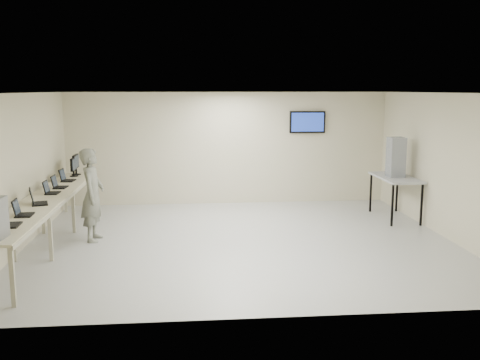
{
  "coord_description": "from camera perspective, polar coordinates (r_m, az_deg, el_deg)",
  "views": [
    {
      "loc": [
        -0.92,
        -9.83,
        2.86
      ],
      "look_at": [
        0.0,
        0.2,
        1.15
      ],
      "focal_mm": 40.0,
      "sensor_mm": 36.0,
      "label": 1
    }
  ],
  "objects": [
    {
      "name": "laptop_3",
      "position": [
        10.8,
        -19.62,
        -1.04
      ],
      "size": [
        0.27,
        0.33,
        0.25
      ],
      "rotation": [
        0.0,
        0.0,
        -0.03
      ],
      "color": "black",
      "rests_on": "workbench"
    },
    {
      "name": "monitor_far",
      "position": [
        12.97,
        -17.12,
        1.78
      ],
      "size": [
        0.21,
        0.47,
        0.47
      ],
      "color": "black",
      "rests_on": "workbench"
    },
    {
      "name": "room",
      "position": [
        10.04,
        0.26,
        1.33
      ],
      "size": [
        8.01,
        7.01,
        2.81
      ],
      "color": "#A5A6A0",
      "rests_on": "ground"
    },
    {
      "name": "monitor_near",
      "position": [
        12.73,
        -17.34,
        1.51
      ],
      "size": [
        0.19,
        0.43,
        0.43
      ],
      "color": "black",
      "rests_on": "workbench"
    },
    {
      "name": "side_table",
      "position": [
        12.37,
        16.27,
        0.02
      ],
      "size": [
        0.74,
        1.58,
        0.95
      ],
      "color": "#A3A5A7",
      "rests_on": "ground"
    },
    {
      "name": "laptop_1",
      "position": [
        9.08,
        -22.33,
        -3.13
      ],
      "size": [
        0.29,
        0.35,
        0.26
      ],
      "rotation": [
        0.0,
        0.0,
        0.06
      ],
      "color": "black",
      "rests_on": "workbench"
    },
    {
      "name": "laptop_2",
      "position": [
        9.88,
        -20.91,
        -2.02
      ],
      "size": [
        0.39,
        0.42,
        0.28
      ],
      "rotation": [
        0.0,
        0.0,
        0.28
      ],
      "color": "black",
      "rests_on": "workbench"
    },
    {
      "name": "laptop_5",
      "position": [
        12.15,
        -18.09,
        0.21
      ],
      "size": [
        0.31,
        0.36,
        0.27
      ],
      "rotation": [
        0.0,
        0.0,
        -0.08
      ],
      "color": "black",
      "rests_on": "workbench"
    },
    {
      "name": "storage_bins",
      "position": [
        12.29,
        16.29,
        2.36
      ],
      "size": [
        0.33,
        0.37,
        0.88
      ],
      "color": "#8E95A0",
      "rests_on": "side_table"
    },
    {
      "name": "laptop_0",
      "position": [
        8.49,
        -23.69,
        -4.04
      ],
      "size": [
        0.31,
        0.37,
        0.28
      ],
      "rotation": [
        0.0,
        0.0,
        0.05
      ],
      "color": "black",
      "rests_on": "workbench"
    },
    {
      "name": "laptop_4",
      "position": [
        11.37,
        -18.86,
        -0.47
      ],
      "size": [
        0.28,
        0.34,
        0.26
      ],
      "rotation": [
        0.0,
        0.0,
        -0.05
      ],
      "color": "black",
      "rests_on": "workbench"
    },
    {
      "name": "soldier",
      "position": [
        10.51,
        -15.45,
        -1.54
      ],
      "size": [
        0.46,
        0.67,
        1.77
      ],
      "primitive_type": "imported",
      "rotation": [
        0.0,
        0.0,
        1.51
      ],
      "color": "#55594E",
      "rests_on": "ground"
    },
    {
      "name": "workbench",
      "position": [
        10.39,
        -20.02,
        -2.25
      ],
      "size": [
        0.76,
        6.0,
        0.9
      ],
      "color": "beige",
      "rests_on": "ground"
    }
  ]
}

